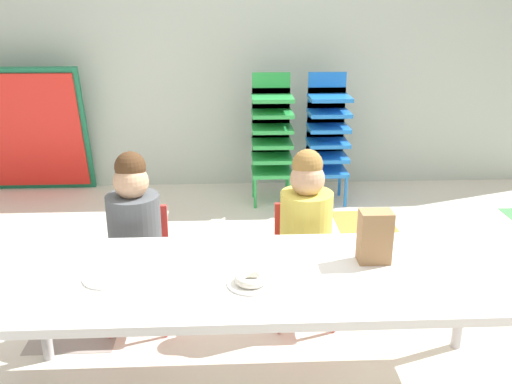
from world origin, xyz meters
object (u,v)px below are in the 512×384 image
at_px(paper_bag_brown, 375,237).
at_px(donut_powdered_on_plate, 251,279).
at_px(folded_activity_table, 33,131).
at_px(paper_plate_center_table, 107,278).
at_px(seated_child_middle_seat, 306,221).
at_px(seated_child_near_camera, 135,225).
at_px(craft_table, 259,283).
at_px(kid_chair_blue_stack, 327,132).
at_px(paper_plate_near_edge, 251,284).
at_px(kid_chair_green_stack, 272,133).

height_order(paper_bag_brown, donut_powdered_on_plate, paper_bag_brown).
height_order(folded_activity_table, paper_plate_center_table, folded_activity_table).
height_order(seated_child_middle_seat, paper_plate_center_table, seated_child_middle_seat).
bearing_deg(seated_child_near_camera, folded_activity_table, 119.25).
distance_m(craft_table, kid_chair_blue_stack, 2.48).
distance_m(craft_table, paper_plate_center_table, 0.59).
xyz_separation_m(paper_plate_near_edge, paper_plate_center_table, (-0.55, 0.07, 0.00)).
relative_size(seated_child_near_camera, donut_powdered_on_plate, 7.38).
distance_m(craft_table, folded_activity_table, 3.22).
height_order(kid_chair_green_stack, kid_chair_blue_stack, same).
bearing_deg(paper_plate_center_table, donut_powdered_on_plate, -7.18).
distance_m(seated_child_near_camera, paper_plate_near_edge, 0.88).
distance_m(paper_plate_near_edge, donut_powdered_on_plate, 0.02).
xyz_separation_m(seated_child_near_camera, donut_powdered_on_plate, (0.55, -0.69, 0.06)).
relative_size(craft_table, paper_plate_center_table, 11.76).
bearing_deg(seated_child_near_camera, seated_child_middle_seat, 0.00).
bearing_deg(seated_child_middle_seat, paper_plate_near_edge, -113.70).
bearing_deg(seated_child_middle_seat, paper_plate_center_table, -144.25).
xyz_separation_m(kid_chair_green_stack, paper_plate_center_table, (-0.82, -2.41, 0.01)).
xyz_separation_m(craft_table, kid_chair_green_stack, (0.23, 2.39, 0.04)).
height_order(seated_child_middle_seat, kid_chair_green_stack, kid_chair_green_stack).
bearing_deg(seated_child_middle_seat, donut_powdered_on_plate, -113.70).
relative_size(folded_activity_table, donut_powdered_on_plate, 8.74).
distance_m(kid_chair_blue_stack, donut_powdered_on_plate, 2.58).
height_order(paper_plate_near_edge, paper_plate_center_table, same).
bearing_deg(kid_chair_blue_stack, seated_child_middle_seat, -102.86).
distance_m(kid_chair_blue_stack, paper_plate_center_table, 2.72).
bearing_deg(seated_child_near_camera, kid_chair_green_stack, 65.78).
xyz_separation_m(seated_child_middle_seat, paper_plate_center_table, (-0.86, -0.62, 0.04)).
bearing_deg(seated_child_middle_seat, kid_chair_green_stack, 91.20).
bearing_deg(donut_powdered_on_plate, paper_plate_near_edge, 0.00).
height_order(kid_chair_green_stack, paper_bag_brown, kid_chair_green_stack).
distance_m(craft_table, seated_child_near_camera, 0.83).
bearing_deg(kid_chair_blue_stack, kid_chair_green_stack, 180.00).
bearing_deg(folded_activity_table, craft_table, -56.86).
bearing_deg(paper_plate_center_table, kid_chair_green_stack, 71.29).
relative_size(seated_child_middle_seat, folded_activity_table, 0.84).
xyz_separation_m(seated_child_middle_seat, kid_chair_green_stack, (-0.04, 1.80, 0.02)).
height_order(kid_chair_green_stack, donut_powdered_on_plate, kid_chair_green_stack).
xyz_separation_m(seated_child_middle_seat, donut_powdered_on_plate, (-0.30, -0.69, 0.06)).
relative_size(craft_table, seated_child_near_camera, 2.31).
bearing_deg(kid_chair_green_stack, kid_chair_blue_stack, 0.00).
height_order(craft_table, paper_bag_brown, paper_bag_brown).
height_order(kid_chair_green_stack, paper_plate_center_table, kid_chair_green_stack).
distance_m(kid_chair_blue_stack, folded_activity_table, 2.45).
bearing_deg(seated_child_near_camera, paper_plate_center_table, -90.80).
bearing_deg(craft_table, paper_bag_brown, 9.59).
bearing_deg(paper_plate_center_table, seated_child_near_camera, 89.20).
xyz_separation_m(craft_table, folded_activity_table, (-1.76, 2.69, -0.00)).
bearing_deg(craft_table, folded_activity_table, 123.14).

